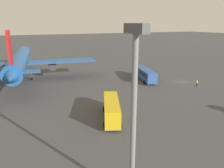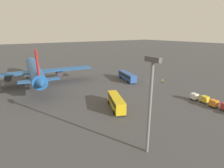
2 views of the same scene
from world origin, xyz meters
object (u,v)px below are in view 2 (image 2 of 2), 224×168
object	(u,v)px
cargo_cart_yellow	(205,99)
shuttle_bus_near	(127,76)
airplane	(34,70)
shuttle_bus_far	(116,101)
worker_person	(162,81)
cargo_cart_orange	(214,103)
cargo_cart_white	(194,96)

from	to	relation	value
cargo_cart_yellow	shuttle_bus_near	bearing A→B (deg)	4.78
airplane	shuttle_bus_far	xyz separation A→B (m)	(-37.21, -12.46, -3.66)
worker_person	shuttle_bus_far	bearing A→B (deg)	106.57
worker_person	airplane	bearing A→B (deg)	56.13
shuttle_bus_near	worker_person	world-z (taller)	shuttle_bus_near
airplane	cargo_cart_orange	xyz separation A→B (m)	(-51.96, -34.97, -4.49)
cargo_cart_yellow	airplane	bearing A→B (deg)	36.28
shuttle_bus_far	worker_person	world-z (taller)	shuttle_bus_far
airplane	shuttle_bus_near	xyz separation A→B (m)	(-16.77, -33.24, -3.68)
airplane	worker_person	size ratio (longest dim) A/B	29.44
worker_person	cargo_cart_orange	bearing A→B (deg)	162.90
worker_person	cargo_cart_yellow	world-z (taller)	cargo_cart_yellow
worker_person	cargo_cart_white	xyz separation A→B (m)	(-17.58, 6.68, 0.32)
airplane	shuttle_bus_near	bearing A→B (deg)	-109.12
shuttle_bus_near	cargo_cart_white	world-z (taller)	shuttle_bus_near
cargo_cart_orange	cargo_cart_white	bearing A→B (deg)	-5.47
shuttle_bus_far	cargo_cart_yellow	bearing A→B (deg)	-93.62
shuttle_bus_near	cargo_cart_white	bearing A→B (deg)	-160.05
shuttle_bus_near	cargo_cart_yellow	xyz separation A→B (m)	(-32.17, -2.69, -0.81)
shuttle_bus_far	cargo_cart_yellow	xyz separation A→B (m)	(-11.73, -23.47, -0.83)
shuttle_bus_near	cargo_cart_white	xyz separation A→B (m)	(-29.16, -2.31, -0.81)
cargo_cart_yellow	cargo_cart_orange	bearing A→B (deg)	162.40
shuttle_bus_near	cargo_cart_white	size ratio (longest dim) A/B	5.87
shuttle_bus_far	cargo_cart_orange	size ratio (longest dim) A/B	4.87
cargo_cart_yellow	cargo_cart_white	xyz separation A→B (m)	(3.01, 0.38, 0.00)
shuttle_bus_near	cargo_cart_orange	size ratio (longest dim) A/B	5.87
shuttle_bus_far	cargo_cart_white	size ratio (longest dim) A/B	4.87
cargo_cart_orange	cargo_cart_white	xyz separation A→B (m)	(6.03, -0.58, 0.00)
shuttle_bus_near	worker_person	bearing A→B (deg)	-126.74
airplane	cargo_cart_yellow	distance (m)	60.88
shuttle_bus_near	cargo_cart_orange	world-z (taller)	shuttle_bus_near
worker_person	cargo_cart_orange	xyz separation A→B (m)	(-23.61, 7.26, 0.32)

